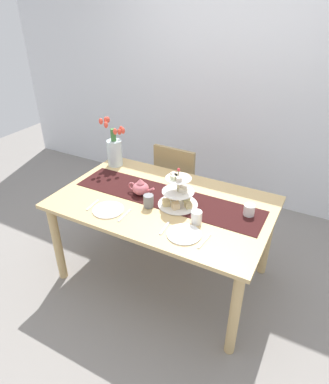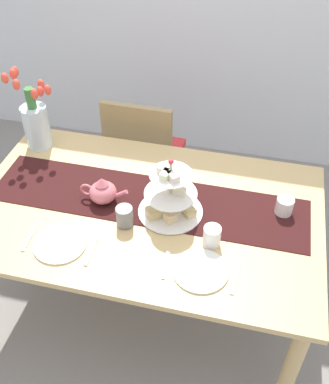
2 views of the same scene
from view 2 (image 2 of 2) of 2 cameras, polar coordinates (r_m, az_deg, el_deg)
ground_plane at (r=2.71m, az=-2.04°, el=-13.64°), size 8.00×8.00×0.00m
dining_table at (r=2.20m, az=-2.44°, el=-3.85°), size 1.64×1.02×0.76m
chair_left at (r=2.88m, az=-2.62°, el=4.93°), size 0.43×0.43×0.91m
table_runner at (r=2.17m, az=-2.13°, el=-0.97°), size 1.52×0.35×0.00m
tiered_cake_stand at (r=2.05m, az=0.70°, el=-0.66°), size 0.30×0.30×0.30m
teapot at (r=2.14m, az=-7.79°, el=0.06°), size 0.24×0.13×0.14m
tulip_vase at (r=2.52m, az=-15.92°, el=8.59°), size 0.22×0.21×0.45m
cream_jug at (r=2.14m, az=14.84°, el=-1.74°), size 0.08×0.08×0.08m
dinner_plate_left at (r=2.01m, az=-13.00°, el=-6.38°), size 0.23×0.23×0.01m
fork_left at (r=2.07m, az=-16.65°, el=-5.61°), size 0.03×0.15×0.01m
knife_left at (r=1.97m, az=-9.12°, el=-7.25°), size 0.02×0.17×0.01m
dinner_plate_right at (r=1.87m, az=4.55°, el=-9.83°), size 0.23×0.23×0.01m
fork_right at (r=1.89m, az=0.18°, el=-9.09°), size 0.03×0.15×0.01m
knife_right at (r=1.87m, az=8.99°, el=-10.60°), size 0.03×0.17×0.01m
mug_grey at (r=2.02m, az=-5.05°, el=-3.05°), size 0.08×0.08×0.09m
mug_white_text at (r=1.95m, az=5.98°, el=-5.54°), size 0.08×0.08×0.09m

